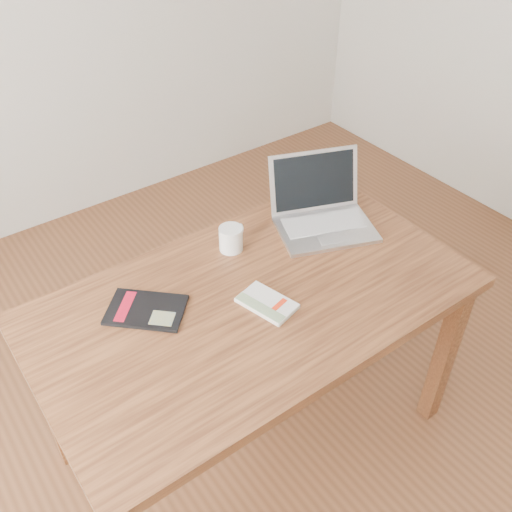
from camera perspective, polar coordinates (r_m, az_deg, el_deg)
room at (r=1.41m, az=3.66°, el=12.39°), size 4.04×4.04×2.70m
desk at (r=1.87m, az=-0.15°, el=-6.02°), size 1.39×0.80×0.75m
white_guidebook at (r=1.78m, az=1.10°, el=-4.73°), size 0.15×0.20×0.02m
black_guidebook at (r=1.79m, az=-10.94°, el=-5.31°), size 0.28×0.27×0.01m
laptop at (r=2.10m, az=6.58°, el=4.45°), size 0.43×0.40×0.23m
coffee_mug at (r=1.97m, az=-2.48°, el=1.82°), size 0.12×0.08×0.09m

